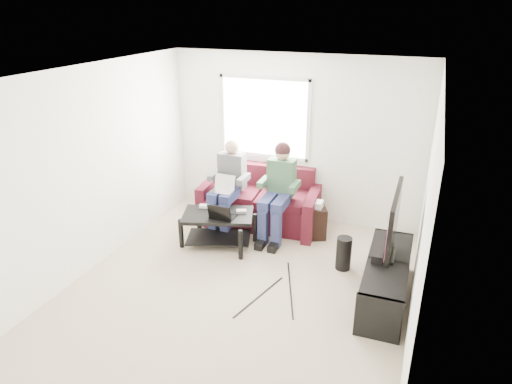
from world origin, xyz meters
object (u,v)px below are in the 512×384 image
coffee_table (218,222)px  tv_stand (386,282)px  tv (394,221)px  end_table (314,221)px  subwoofer (344,253)px  sofa (260,203)px

coffee_table → tv_stand: bearing=-11.6°
tv_stand → tv: size_ratio=1.43×
tv → end_table: 1.77m
coffee_table → end_table: 1.43m
subwoofer → end_table: end_table is taller
tv → subwoofer: bearing=146.5°
coffee_table → end_table: end_table is taller
tv → sofa: bearing=148.1°
end_table → tv: bearing=-43.6°
coffee_table → subwoofer: size_ratio=2.48×
sofa → end_table: sofa is taller
sofa → tv_stand: size_ratio=1.23×
sofa → end_table: (0.93, -0.19, -0.06)m
coffee_table → end_table: size_ratio=1.92×
coffee_table → subwoofer: 1.82m
sofa → end_table: size_ratio=3.30×
sofa → subwoofer: bearing=-31.2°
coffee_table → sofa: bearing=71.8°
sofa → tv: (2.10, -1.31, 0.66)m
tv_stand → subwoofer: tv_stand is taller
sofa → end_table: bearing=-11.6°
coffee_table → end_table: bearing=30.5°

